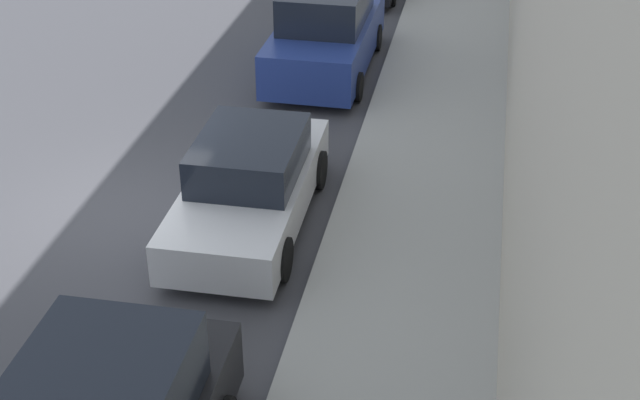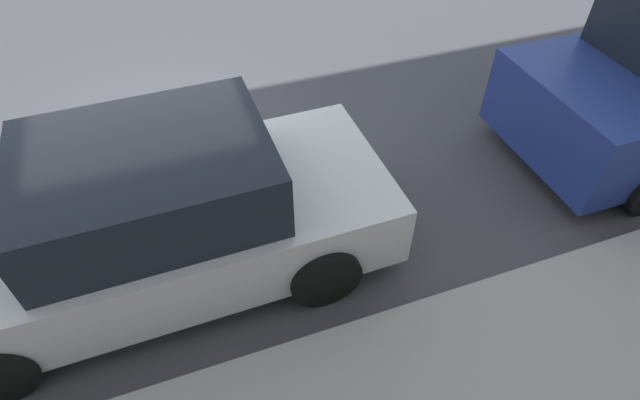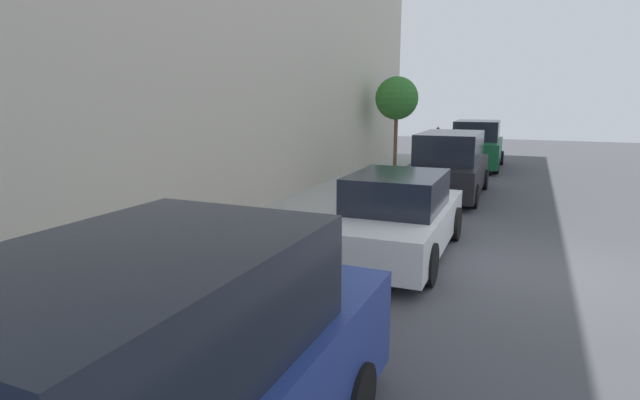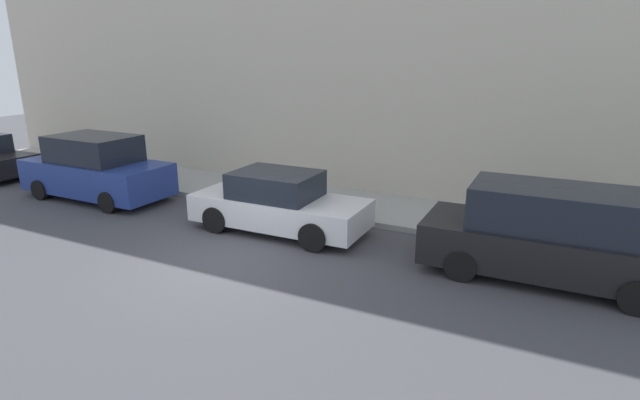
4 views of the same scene
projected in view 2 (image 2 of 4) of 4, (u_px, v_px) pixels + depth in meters
name	position (u px, v px, depth m)	size (l,w,h in m)	color
ground_plane	(147.00, 141.00, 6.56)	(60.00, 60.00, 0.00)	#424247
parked_sedan_third	(153.00, 220.00, 4.57)	(1.92, 4.52, 1.54)	silver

